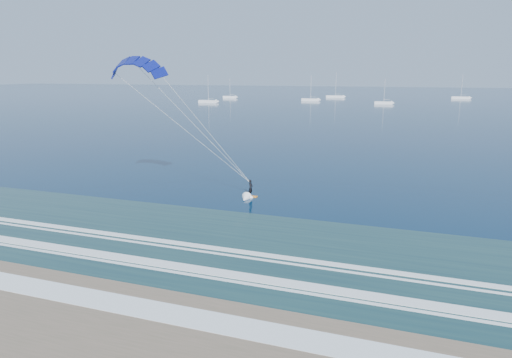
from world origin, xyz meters
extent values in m
plane|color=#072845|center=(0.00, 0.00, 0.00)|extent=(900.00, 900.00, 0.00)
cube|color=#1E423F|center=(0.00, 8.00, 0.01)|extent=(600.00, 22.00, 0.03)
cube|color=white|center=(0.00, 1.50, 0.04)|extent=(600.00, 0.90, 0.07)
cube|color=white|center=(0.00, 5.50, 0.04)|extent=(600.00, 1.10, 0.07)
cube|color=white|center=(0.00, 9.50, 0.04)|extent=(600.00, 0.70, 0.07)
cube|color=white|center=(0.00, -0.50, 0.11)|extent=(600.00, 2.00, 0.02)
cube|color=orange|center=(-3.60, 24.88, 0.04)|extent=(1.49, 0.48, 0.09)
imported|color=black|center=(-3.60, 24.88, 1.01)|extent=(0.51, 0.72, 1.84)
cone|color=white|center=(-3.75, 23.58, 0.08)|extent=(1.31, 1.74, 1.10)
cube|color=white|center=(-77.85, 171.56, 0.60)|extent=(9.19, 2.40, 1.20)
cylinder|color=silver|center=(-77.85, 171.56, 6.82)|extent=(0.18, 0.18, 11.23)
cylinder|color=silver|center=(-76.65, 171.56, 2.00)|extent=(2.60, 0.12, 0.12)
cube|color=white|center=(-36.60, 200.48, 0.60)|extent=(8.71, 2.40, 1.20)
cylinder|color=silver|center=(-36.60, 200.48, 6.58)|extent=(0.18, 0.18, 10.76)
cylinder|color=silver|center=(-35.40, 200.48, 2.00)|extent=(2.60, 0.12, 0.12)
cube|color=white|center=(-30.39, 235.11, 0.60)|extent=(10.09, 2.40, 1.20)
cylinder|color=silver|center=(-30.39, 235.11, 7.31)|extent=(0.18, 0.18, 12.22)
cylinder|color=silver|center=(-29.19, 235.11, 2.00)|extent=(2.60, 0.12, 0.12)
cube|color=white|center=(-1.13, 187.94, 0.60)|extent=(7.71, 2.40, 1.20)
cylinder|color=silver|center=(-1.13, 187.94, 6.02)|extent=(0.18, 0.18, 9.64)
cylinder|color=silver|center=(0.07, 187.94, 2.00)|extent=(2.60, 0.12, 0.12)
cube|color=white|center=(34.15, 245.53, 0.60)|extent=(9.30, 2.40, 1.20)
cylinder|color=silver|center=(34.15, 245.53, 6.88)|extent=(0.18, 0.18, 11.37)
cylinder|color=silver|center=(35.35, 245.53, 2.00)|extent=(2.60, 0.12, 0.12)
cube|color=white|center=(-83.25, 210.37, 0.60)|extent=(7.62, 2.40, 1.20)
cylinder|color=silver|center=(-83.25, 210.37, 5.99)|extent=(0.18, 0.18, 9.58)
cylinder|color=silver|center=(-82.05, 210.37, 2.00)|extent=(2.60, 0.12, 0.12)
camera|label=1|loc=(13.18, -20.94, 13.38)|focal=32.00mm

